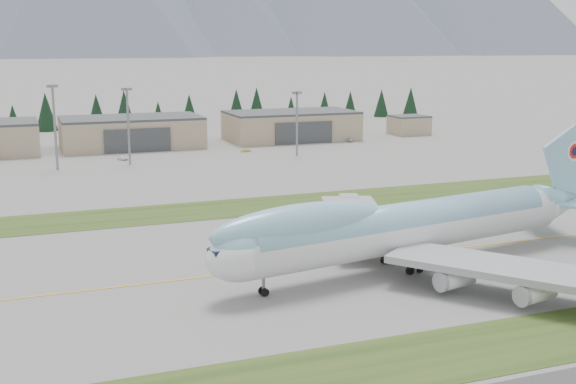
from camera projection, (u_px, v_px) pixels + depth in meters
name	position (u px, v px, depth m)	size (l,w,h in m)	color
ground	(357.00, 260.00, 121.93)	(7000.00, 7000.00, 0.00)	slate
grass_strip_near	(495.00, 346.00, 87.09)	(400.00, 14.00, 0.08)	#293F16
grass_strip_far	(270.00, 205.00, 163.19)	(400.00, 18.00, 0.08)	#293F16
taxiway_line_main	(357.00, 260.00, 121.93)	(400.00, 0.40, 0.02)	gold
boeing_747_freighter	(407.00, 226.00, 116.39)	(80.93, 68.55, 21.22)	silver
hangar_center	(132.00, 132.00, 253.13)	(48.00, 26.60, 10.80)	tan
hangar_right	(291.00, 125.00, 273.78)	(48.00, 26.60, 10.80)	tan
control_shed	(409.00, 125.00, 289.56)	(14.00, 12.00, 7.60)	tan
floodlight_masts	(93.00, 113.00, 210.05)	(127.21, 8.10, 24.43)	gray
service_vehicle_a	(122.00, 160.00, 226.18)	(1.60, 3.97, 1.35)	white
service_vehicle_b	(246.00, 152.00, 243.54)	(1.23, 3.49, 1.15)	gold
service_vehicle_c	(350.00, 142.00, 268.61)	(1.81, 4.46, 1.29)	#AFAFB4
conifer_belt	(156.00, 110.00, 316.90)	(270.11, 15.19, 16.41)	black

